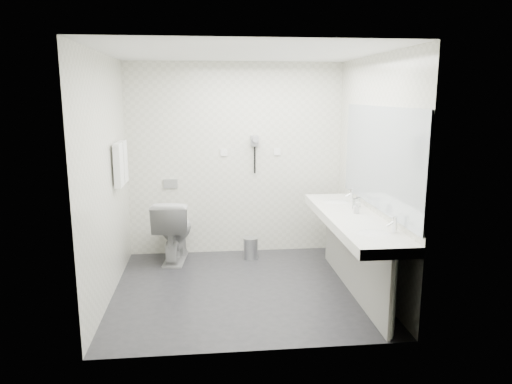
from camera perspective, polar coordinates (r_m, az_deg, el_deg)
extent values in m
plane|color=#252429|center=(5.33, -1.46, -11.48)|extent=(2.80, 2.80, 0.00)
plane|color=white|center=(4.92, -1.62, 16.36)|extent=(2.80, 2.80, 0.00)
plane|color=silver|center=(6.26, -2.48, 3.87)|extent=(2.80, 0.00, 2.80)
plane|color=silver|center=(3.71, 0.05, -1.49)|extent=(2.80, 0.00, 2.80)
plane|color=silver|center=(5.07, -17.53, 1.51)|extent=(0.00, 2.60, 2.60)
plane|color=silver|center=(5.27, 13.82, 2.09)|extent=(0.00, 2.60, 2.60)
cube|color=white|center=(5.09, 11.41, -3.31)|extent=(0.55, 2.20, 0.10)
cube|color=gray|center=(5.23, 11.49, -7.81)|extent=(0.03, 2.15, 0.75)
cylinder|color=silver|center=(4.33, 16.07, -12.23)|extent=(0.06, 0.06, 0.75)
cylinder|color=silver|center=(6.18, 8.88, -4.66)|extent=(0.06, 0.06, 0.75)
cube|color=#B2BCC6|center=(5.06, 14.53, 3.95)|extent=(0.02, 2.20, 1.05)
ellipsoid|color=white|center=(4.49, 13.89, -4.97)|extent=(0.40, 0.31, 0.05)
ellipsoid|color=white|center=(5.69, 9.49, -1.31)|extent=(0.40, 0.31, 0.05)
cylinder|color=silver|center=(4.54, 16.27, -3.76)|extent=(0.04, 0.04, 0.15)
cylinder|color=silver|center=(5.73, 11.40, -0.38)|extent=(0.04, 0.04, 0.15)
imported|color=silver|center=(5.16, 11.92, -1.87)|extent=(0.06, 0.06, 0.12)
cylinder|color=silver|center=(5.38, 11.78, -1.37)|extent=(0.07, 0.07, 0.11)
cylinder|color=silver|center=(5.48, 12.13, -1.17)|extent=(0.07, 0.07, 0.11)
imported|color=white|center=(6.17, -9.81, -4.47)|extent=(0.53, 0.83, 0.80)
cube|color=#B2B5BA|center=(6.30, -10.19, 0.98)|extent=(0.18, 0.02, 0.12)
cylinder|color=#B2B5BA|center=(6.21, -0.63, -6.80)|extent=(0.19, 0.19, 0.26)
cylinder|color=#B2B5BA|center=(6.17, -0.63, -5.57)|extent=(0.19, 0.19, 0.02)
cylinder|color=silver|center=(5.55, -16.11, 5.56)|extent=(0.02, 0.62, 0.02)
cube|color=white|center=(5.44, -16.13, 3.11)|extent=(0.07, 0.24, 0.48)
cube|color=white|center=(5.71, -15.65, 3.52)|extent=(0.07, 0.24, 0.48)
cube|color=gray|center=(6.22, -0.17, 6.15)|extent=(0.10, 0.04, 0.14)
cylinder|color=gray|center=(6.15, -0.10, 6.36)|extent=(0.08, 0.14, 0.08)
cylinder|color=black|center=(6.24, -0.15, 3.85)|extent=(0.02, 0.02, 0.35)
cube|color=white|center=(6.23, -3.86, 4.74)|extent=(0.09, 0.02, 0.09)
cube|color=white|center=(6.29, 2.54, 4.82)|extent=(0.09, 0.02, 0.09)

